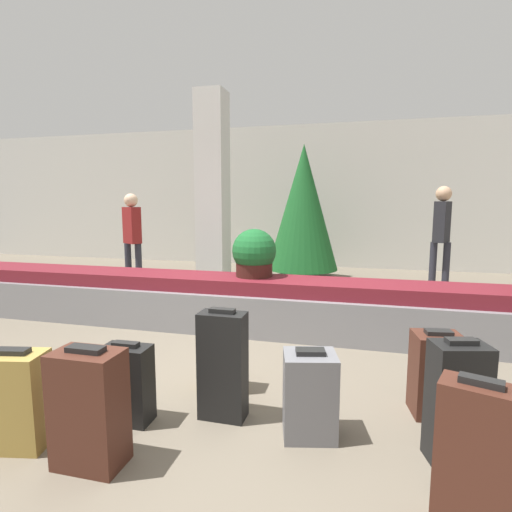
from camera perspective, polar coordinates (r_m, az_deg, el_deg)
ground_plane at (r=3.35m, az=-6.95°, el=-18.29°), size 18.00×18.00×0.00m
back_wall at (r=9.28m, az=7.57°, el=8.43°), size 18.00×0.06×3.20m
carousel at (r=4.63m, az=0.00°, el=-6.99°), size 8.71×0.76×0.61m
pillar at (r=6.53m, az=-6.18°, el=8.82°), size 0.45×0.45×3.20m
suitcase_0 at (r=2.62m, az=26.79°, el=-18.27°), size 0.33×0.27×0.72m
suitcase_1 at (r=2.53m, az=-22.73°, el=-19.45°), size 0.38×0.24×0.69m
suitcase_2 at (r=2.90m, az=-31.08°, el=-17.22°), size 0.39×0.29×0.61m
suitcase_3 at (r=2.80m, az=-4.76°, el=-15.29°), size 0.32×0.18×0.76m
suitcase_4 at (r=2.92m, az=-17.91°, el=-16.97°), size 0.32×0.20×0.55m
suitcase_5 at (r=2.66m, az=7.66°, el=-19.01°), size 0.38×0.34×0.56m
suitcase_6 at (r=3.21m, az=-5.32°, el=-13.63°), size 0.28×0.18×0.62m
suitcase_7 at (r=2.14m, az=28.80°, el=-24.38°), size 0.35×0.27×0.73m
suitcase_8 at (r=3.12m, az=24.33°, el=-15.12°), size 0.35×0.31×0.60m
potted_plant_1 at (r=4.61m, az=-0.27°, el=0.27°), size 0.51×0.51×0.55m
traveler_0 at (r=7.09m, az=-17.27°, el=3.21°), size 0.37×0.32×1.61m
traveler_1 at (r=7.08m, az=24.99°, el=3.47°), size 0.31×0.37×1.72m
decorated_tree at (r=7.73m, az=6.76°, el=6.89°), size 1.36×1.36×2.56m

